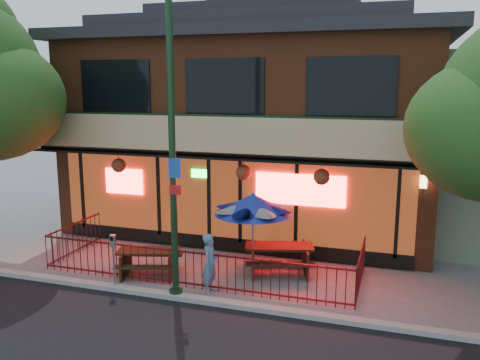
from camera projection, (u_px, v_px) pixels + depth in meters
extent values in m
plane|color=gray|center=(183.00, 291.00, 12.68)|extent=(80.00, 80.00, 0.00)
cube|color=#999993|center=(174.00, 296.00, 12.21)|extent=(80.00, 0.25, 0.12)
cube|color=brown|center=(261.00, 133.00, 18.79)|extent=(12.00, 8.00, 6.50)
cube|color=#59230F|center=(225.00, 199.00, 15.34)|extent=(11.00, 0.06, 2.60)
cube|color=#FF0C0C|center=(300.00, 190.00, 14.49)|extent=(2.60, 0.04, 0.90)
cube|color=#FF0C0C|center=(124.00, 181.00, 16.23)|extent=(1.30, 0.04, 0.80)
cube|color=tan|center=(219.00, 138.00, 14.53)|extent=(12.20, 1.33, 1.26)
cube|color=black|center=(116.00, 86.00, 15.79)|extent=(2.40, 0.06, 1.60)
cube|color=black|center=(224.00, 86.00, 14.70)|extent=(2.40, 0.06, 1.60)
cube|color=black|center=(351.00, 87.00, 13.62)|extent=(2.40, 0.06, 1.60)
cube|color=black|center=(225.00, 243.00, 15.58)|extent=(11.00, 0.12, 0.40)
cube|color=#FFC672|center=(423.00, 182.00, 13.33)|extent=(0.18, 0.18, 0.32)
cube|color=#4A1013|center=(185.00, 252.00, 12.69)|extent=(8.40, 0.04, 0.04)
cube|color=#4A1013|center=(186.00, 283.00, 12.85)|extent=(8.40, 0.04, 0.04)
cube|color=#4A1013|center=(74.00, 224.00, 15.17)|extent=(0.04, 2.60, 0.04)
cube|color=#4A1013|center=(361.00, 253.00, 12.64)|extent=(0.04, 2.60, 0.04)
cylinder|color=#4A1013|center=(186.00, 269.00, 12.78)|extent=(0.02, 0.02, 1.00)
cylinder|color=#16321C|center=(172.00, 154.00, 11.64)|extent=(0.16, 0.16, 7.00)
cylinder|color=#16321C|center=(176.00, 293.00, 12.29)|extent=(0.32, 0.32, 0.20)
cube|color=#194CB2|center=(175.00, 168.00, 11.52)|extent=(0.30, 0.02, 0.45)
cube|color=red|center=(175.00, 190.00, 11.62)|extent=(0.30, 0.02, 0.22)
cube|color=#302211|center=(126.00, 263.00, 13.68)|extent=(0.38, 1.16, 0.68)
cube|color=#302211|center=(173.00, 263.00, 13.65)|extent=(0.38, 1.16, 0.68)
cube|color=#302211|center=(149.00, 251.00, 13.60)|extent=(1.77, 1.11, 0.05)
cube|color=#302211|center=(145.00, 267.00, 13.16)|extent=(1.65, 0.70, 0.05)
cube|color=#302211|center=(153.00, 254.00, 14.15)|extent=(1.65, 0.70, 0.05)
cube|color=black|center=(253.00, 259.00, 13.82)|extent=(0.43, 1.29, 0.75)
cube|color=black|center=(305.00, 260.00, 13.79)|extent=(0.43, 1.29, 0.75)
cube|color=black|center=(279.00, 246.00, 13.73)|extent=(1.97, 1.25, 0.06)
cube|color=black|center=(280.00, 264.00, 13.24)|extent=(1.84, 0.79, 0.05)
cube|color=black|center=(278.00, 250.00, 14.34)|extent=(1.84, 0.79, 0.05)
cylinder|color=gray|center=(253.00, 238.00, 13.42)|extent=(0.05, 0.05, 2.14)
cone|color=navy|center=(253.00, 204.00, 13.25)|extent=(2.04, 2.04, 0.54)
sphere|color=gray|center=(253.00, 193.00, 13.19)|extent=(0.10, 0.10, 0.10)
imported|color=#4E739D|center=(210.00, 264.00, 12.42)|extent=(0.37, 0.55, 1.51)
cylinder|color=gray|center=(114.00, 268.00, 12.62)|extent=(0.05, 0.05, 1.16)
cube|color=gray|center=(113.00, 241.00, 12.48)|extent=(0.14, 0.12, 0.30)
cube|color=black|center=(111.00, 239.00, 12.42)|extent=(0.08, 0.02, 0.11)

